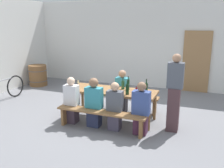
# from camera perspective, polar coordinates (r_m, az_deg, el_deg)

# --- Properties ---
(ground_plane) EXTENTS (24.00, 24.00, 0.00)m
(ground_plane) POSITION_cam_1_polar(r_m,az_deg,el_deg) (6.01, 0.00, -8.35)
(ground_plane) COLOR slate
(back_wall) EXTENTS (14.00, 0.20, 3.20)m
(back_wall) POSITION_cam_1_polar(r_m,az_deg,el_deg) (8.95, 8.25, 9.53)
(back_wall) COLOR silver
(back_wall) RESTS_ON ground
(wooden_door) EXTENTS (0.90, 0.06, 2.10)m
(wooden_door) POSITION_cam_1_polar(r_m,az_deg,el_deg) (8.65, 19.60, 5.03)
(wooden_door) COLOR #9E7247
(wooden_door) RESTS_ON ground
(tasting_table) EXTENTS (2.16, 0.79, 0.75)m
(tasting_table) POSITION_cam_1_polar(r_m,az_deg,el_deg) (5.79, 0.00, -2.18)
(tasting_table) COLOR olive
(tasting_table) RESTS_ON ground
(bench_near) EXTENTS (2.06, 0.30, 0.45)m
(bench_near) POSITION_cam_1_polar(r_m,az_deg,el_deg) (5.28, -2.73, -7.45)
(bench_near) COLOR olive
(bench_near) RESTS_ON ground
(bench_far) EXTENTS (2.06, 0.30, 0.45)m
(bench_far) POSITION_cam_1_polar(r_m,az_deg,el_deg) (6.50, 2.21, -3.24)
(bench_far) COLOR olive
(bench_far) RESTS_ON ground
(wine_bottle_0) EXTENTS (0.08, 0.08, 0.29)m
(wine_bottle_0) POSITION_cam_1_polar(r_m,az_deg,el_deg) (5.82, 2.64, -0.19)
(wine_bottle_0) COLOR #234C2D
(wine_bottle_0) RESTS_ON tasting_table
(wine_bottle_1) EXTENTS (0.06, 0.06, 0.34)m
(wine_bottle_1) POSITION_cam_1_polar(r_m,az_deg,el_deg) (5.77, 3.92, -0.11)
(wine_bottle_1) COLOR #143319
(wine_bottle_1) RESTS_ON tasting_table
(wine_bottle_2) EXTENTS (0.08, 0.08, 0.32)m
(wine_bottle_2) POSITION_cam_1_polar(r_m,az_deg,el_deg) (5.62, 8.22, -0.80)
(wine_bottle_2) COLOR #143319
(wine_bottle_2) RESTS_ON tasting_table
(wine_bottle_3) EXTENTS (0.08, 0.08, 0.33)m
(wine_bottle_3) POSITION_cam_1_polar(r_m,az_deg,el_deg) (5.38, 3.71, -1.20)
(wine_bottle_3) COLOR #143319
(wine_bottle_3) RESTS_ON tasting_table
(wine_glass_0) EXTENTS (0.06, 0.06, 0.17)m
(wine_glass_0) POSITION_cam_1_polar(r_m,az_deg,el_deg) (6.24, -8.15, 0.67)
(wine_glass_0) COLOR silver
(wine_glass_0) RESTS_ON tasting_table
(wine_glass_1) EXTENTS (0.07, 0.07, 0.17)m
(wine_glass_1) POSITION_cam_1_polar(r_m,az_deg,el_deg) (5.48, 5.91, -1.01)
(wine_glass_1) COLOR silver
(wine_glass_1) RESTS_ON tasting_table
(seated_guest_near_0) EXTENTS (0.33, 0.24, 1.12)m
(seated_guest_near_0) POSITION_cam_1_polar(r_m,az_deg,el_deg) (5.71, -9.67, -4.11)
(seated_guest_near_0) COLOR #40313D
(seated_guest_near_0) RESTS_ON ground
(seated_guest_near_1) EXTENTS (0.39, 0.24, 1.15)m
(seated_guest_near_1) POSITION_cam_1_polar(r_m,az_deg,el_deg) (5.43, -4.35, -4.68)
(seated_guest_near_1) COLOR #272D4B
(seated_guest_near_1) RESTS_ON ground
(seated_guest_near_2) EXTENTS (0.35, 0.24, 1.09)m
(seated_guest_near_2) POSITION_cam_1_polar(r_m,az_deg,el_deg) (5.26, 0.68, -5.66)
(seated_guest_near_2) COLOR #4D465B
(seated_guest_near_2) RESTS_ON ground
(seated_guest_near_3) EXTENTS (0.37, 0.24, 1.15)m
(seated_guest_near_3) POSITION_cam_1_polar(r_m,az_deg,el_deg) (5.08, 6.99, -6.13)
(seated_guest_near_3) COLOR #4F273F
(seated_guest_near_3) RESTS_ON ground
(seated_guest_far_0) EXTENTS (0.34, 0.24, 1.15)m
(seated_guest_far_0) POSITION_cam_1_polar(r_m,az_deg,el_deg) (6.29, 2.46, -2.00)
(seated_guest_far_0) COLOR #42424E
(seated_guest_far_0) RESTS_ON ground
(standing_host) EXTENTS (0.33, 0.24, 1.71)m
(standing_host) POSITION_cam_1_polar(r_m,az_deg,el_deg) (5.28, 14.77, -2.44)
(standing_host) COLOR #4C3235
(standing_host) RESTS_ON ground
(wine_barrel) EXTENTS (0.70, 0.70, 0.79)m
(wine_barrel) POSITION_cam_1_polar(r_m,az_deg,el_deg) (9.56, -17.40, 2.01)
(wine_barrel) COLOR brown
(wine_barrel) RESTS_ON ground
(parked_bicycle_0) EXTENTS (0.20, 1.73, 0.90)m
(parked_bicycle_0) POSITION_cam_1_polar(r_m,az_deg,el_deg) (7.96, -24.83, -1.22)
(parked_bicycle_0) COLOR black
(parked_bicycle_0) RESTS_ON ground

